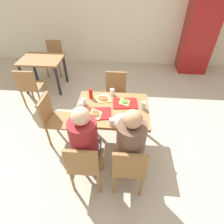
{
  "coord_description": "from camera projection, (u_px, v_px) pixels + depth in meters",
  "views": [
    {
      "loc": [
        0.17,
        -2.02,
        2.36
      ],
      "look_at": [
        0.0,
        0.0,
        0.66
      ],
      "focal_mm": 28.94,
      "sensor_mm": 36.0,
      "label": 1
    }
  ],
  "objects": [
    {
      "name": "ground_plane",
      "position": [
        112.0,
        142.0,
        3.08
      ],
      "size": [
        10.0,
        10.0,
        0.02
      ],
      "primitive_type": "cube",
      "color": "#B7A893"
    },
    {
      "name": "back_wall",
      "position": [
        122.0,
        10.0,
        4.62
      ],
      "size": [
        10.0,
        0.1,
        2.8
      ],
      "primitive_type": "cube",
      "color": "beige",
      "rests_on": "ground_plane"
    },
    {
      "name": "main_table",
      "position": [
        112.0,
        114.0,
        2.67
      ],
      "size": [
        1.06,
        0.81,
        0.73
      ],
      "color": "olive",
      "rests_on": "ground_plane"
    },
    {
      "name": "chair_near_left",
      "position": [
        85.0,
        163.0,
        2.17
      ],
      "size": [
        0.4,
        0.4,
        0.85
      ],
      "color": "olive",
      "rests_on": "ground_plane"
    },
    {
      "name": "chair_near_right",
      "position": [
        129.0,
        166.0,
        2.14
      ],
      "size": [
        0.4,
        0.4,
        0.85
      ],
      "color": "olive",
      "rests_on": "ground_plane"
    },
    {
      "name": "chair_far_side",
      "position": [
        115.0,
        91.0,
        3.36
      ],
      "size": [
        0.4,
        0.4,
        0.85
      ],
      "color": "olive",
      "rests_on": "ground_plane"
    },
    {
      "name": "chair_left_end",
      "position": [
        54.0,
        117.0,
        2.81
      ],
      "size": [
        0.4,
        0.4,
        0.85
      ],
      "color": "olive",
      "rests_on": "ground_plane"
    },
    {
      "name": "person_in_red",
      "position": [
        85.0,
        141.0,
        2.12
      ],
      "size": [
        0.32,
        0.42,
        1.26
      ],
      "color": "#383842",
      "rests_on": "ground_plane"
    },
    {
      "name": "person_in_brown_jacket",
      "position": [
        130.0,
        144.0,
        2.08
      ],
      "size": [
        0.32,
        0.42,
        1.26
      ],
      "color": "#383842",
      "rests_on": "ground_plane"
    },
    {
      "name": "tray_red_near",
      "position": [
        98.0,
        113.0,
        2.5
      ],
      "size": [
        0.39,
        0.3,
        0.02
      ],
      "primitive_type": "cube",
      "rotation": [
        0.0,
        0.0,
        0.12
      ],
      "color": "red",
      "rests_on": "main_table"
    },
    {
      "name": "tray_red_far",
      "position": [
        125.0,
        103.0,
        2.68
      ],
      "size": [
        0.38,
        0.29,
        0.02
      ],
      "primitive_type": "cube",
      "rotation": [
        0.0,
        0.0,
        0.09
      ],
      "color": "red",
      "rests_on": "main_table"
    },
    {
      "name": "paper_plate_center",
      "position": [
        103.0,
        98.0,
        2.78
      ],
      "size": [
        0.22,
        0.22,
        0.01
      ],
      "primitive_type": "cylinder",
      "color": "white",
      "rests_on": "main_table"
    },
    {
      "name": "paper_plate_near_edge",
      "position": [
        122.0,
        119.0,
        2.42
      ],
      "size": [
        0.22,
        0.22,
        0.01
      ],
      "primitive_type": "cylinder",
      "color": "white",
      "rests_on": "main_table"
    },
    {
      "name": "pizza_slice_a",
      "position": [
        95.0,
        113.0,
        2.48
      ],
      "size": [
        0.22,
        0.24,
        0.02
      ],
      "color": "#DBAD60",
      "rests_on": "tray_red_near"
    },
    {
      "name": "pizza_slice_b",
      "position": [
        124.0,
        101.0,
        2.69
      ],
      "size": [
        0.2,
        0.21,
        0.02
      ],
      "color": "tan",
      "rests_on": "tray_red_far"
    },
    {
      "name": "pizza_slice_c",
      "position": [
        103.0,
        98.0,
        2.76
      ],
      "size": [
        0.28,
        0.25,
        0.02
      ],
      "color": "tan",
      "rests_on": "paper_plate_center"
    },
    {
      "name": "plastic_cup_a",
      "position": [
        112.0,
        92.0,
        2.84
      ],
      "size": [
        0.07,
        0.07,
        0.1
      ],
      "primitive_type": "cylinder",
      "color": "white",
      "rests_on": "main_table"
    },
    {
      "name": "plastic_cup_b",
      "position": [
        112.0,
        122.0,
        2.31
      ],
      "size": [
        0.07,
        0.07,
        0.1
      ],
      "primitive_type": "cylinder",
      "color": "white",
      "rests_on": "main_table"
    },
    {
      "name": "plastic_cup_c",
      "position": [
        84.0,
        101.0,
        2.64
      ],
      "size": [
        0.07,
        0.07,
        0.1
      ],
      "primitive_type": "cylinder",
      "color": "white",
      "rests_on": "main_table"
    },
    {
      "name": "soda_can",
      "position": [
        144.0,
        106.0,
        2.55
      ],
      "size": [
        0.07,
        0.07,
        0.12
      ],
      "primitive_type": "cylinder",
      "color": "#B7BCC6",
      "rests_on": "main_table"
    },
    {
      "name": "condiment_bottle",
      "position": [
        91.0,
        94.0,
        2.74
      ],
      "size": [
        0.06,
        0.06,
        0.16
      ],
      "primitive_type": "cylinder",
      "color": "red",
      "rests_on": "main_table"
    },
    {
      "name": "foil_bundle",
      "position": [
        81.0,
        105.0,
        2.58
      ],
      "size": [
        0.1,
        0.1,
        0.1
      ],
      "primitive_type": "sphere",
      "color": "silver",
      "rests_on": "main_table"
    },
    {
      "name": "drink_fridge",
      "position": [
        199.0,
        34.0,
        4.52
      ],
      "size": [
        0.7,
        0.6,
        1.9
      ],
      "primitive_type": "cube",
      "color": "maroon",
      "rests_on": "ground_plane"
    },
    {
      "name": "background_table",
      "position": [
        43.0,
        64.0,
        4.01
      ],
      "size": [
        0.9,
        0.7,
        0.73
      ],
      "color": "olive",
      "rests_on": "ground_plane"
    },
    {
      "name": "background_chair_near",
      "position": [
        30.0,
        85.0,
        3.52
      ],
      "size": [
        0.4,
        0.4,
        0.85
      ],
      "color": "olive",
      "rests_on": "ground_plane"
    },
    {
      "name": "background_chair_far",
      "position": [
        54.0,
        55.0,
        4.64
      ],
      "size": [
        0.4,
        0.4,
        0.85
      ],
      "color": "olive",
      "rests_on": "ground_plane"
    }
  ]
}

